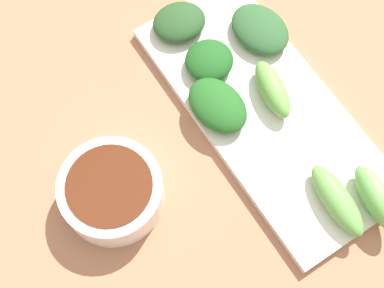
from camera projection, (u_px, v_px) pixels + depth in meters
The scene contains 10 objects.
tabletop at pixel (209, 160), 0.62m from camera, with size 2.10×2.10×0.02m, color #A26D4F.
sauce_bowl at pixel (112, 191), 0.57m from camera, with size 0.11×0.11×0.05m.
serving_plate at pixel (265, 110), 0.63m from camera, with size 0.14×0.33×0.01m, color silver.
broccoli_leafy_0 at pixel (218, 105), 0.61m from camera, with size 0.05×0.07×0.03m, color #205B1E.
broccoli_stalk_1 at pixel (272, 89), 0.61m from camera, with size 0.03×0.07×0.03m, color #69A84A.
broccoli_stalk_2 at pixel (337, 200), 0.57m from camera, with size 0.03×0.08×0.03m, color #62A14A.
broccoli_leafy_3 at pixel (260, 29), 0.65m from camera, with size 0.06×0.08×0.02m, color #2A552C.
broccoli_stalk_4 at pixel (377, 198), 0.57m from camera, with size 0.03×0.07×0.03m, color #6EB356.
broccoli_leafy_5 at pixel (179, 22), 0.65m from camera, with size 0.06×0.05×0.02m, color #254A23.
broccoli_leafy_6 at pixel (209, 61), 0.63m from camera, with size 0.06×0.05×0.02m, color #1B541D.
Camera 1 is at (-0.13, -0.17, 0.59)m, focal length 52.54 mm.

